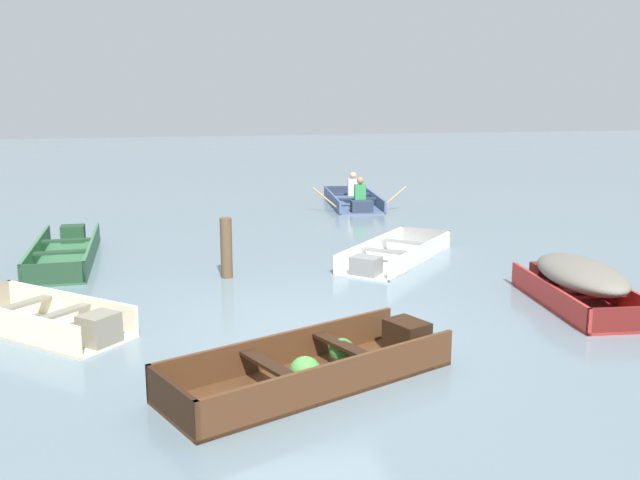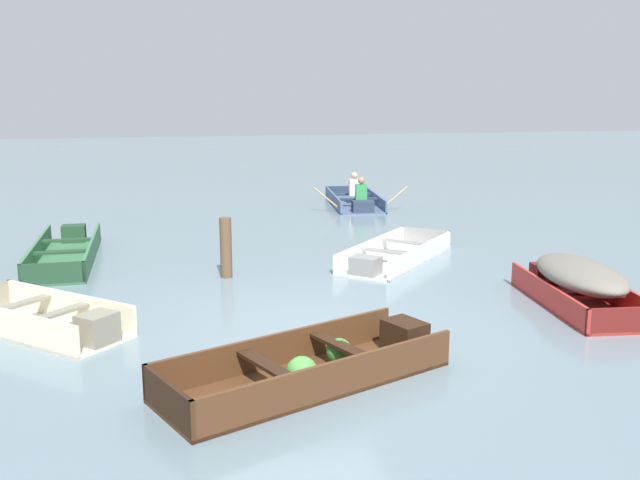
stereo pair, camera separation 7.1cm
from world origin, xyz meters
The scene contains 8 objects.
ground_plane centered at (0.00, 0.00, 0.00)m, with size 80.00×80.00×0.00m, color slate.
dinghy_dark_varnish_foreground centered at (-0.22, -1.67, 0.15)m, with size 3.34×2.25×0.41m.
skiff_white_near_moored centered at (2.26, 3.24, 0.12)m, with size 2.75×2.90×0.34m.
skiff_cream_mid_moored centered at (-3.27, 0.55, 0.15)m, with size 2.45×2.38×0.41m.
skiff_green_far_moored centered at (-3.52, 4.74, 0.13)m, with size 1.04×3.49×0.38m.
skiff_red_outer_moored centered at (4.00, 0.13, 0.38)m, with size 1.27×2.60×0.67m.
rowboat_slate_blue_with_crew centered at (3.26, 9.47, 0.17)m, with size 2.42×3.16×0.89m.
mooring_post centered at (-0.77, 2.82, 0.50)m, with size 0.19×0.19×1.00m, color brown.
Camera 2 is at (-1.75, -8.66, 3.03)m, focal length 40.00 mm.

